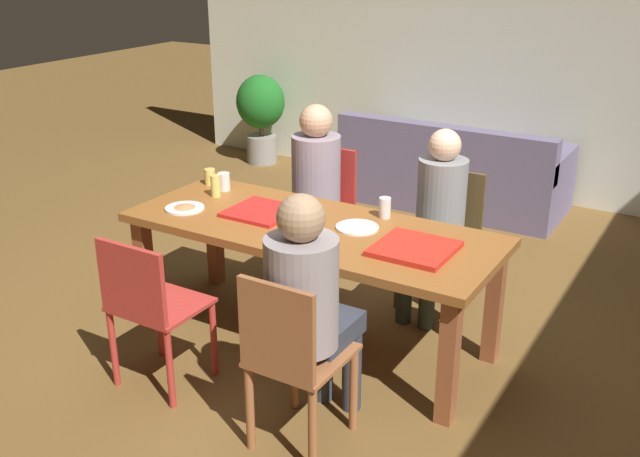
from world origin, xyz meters
TOP-DOWN VIEW (x-y plane):
  - ground_plane at (0.00, 0.00)m, footprint 20.00×20.00m
  - back_wall at (0.00, 3.32)m, footprint 6.68×0.12m
  - dining_table at (0.00, 0.00)m, footprint 2.17×0.86m
  - chair_0 at (0.46, 0.91)m, footprint 0.44×0.44m
  - person_0 at (0.46, 0.76)m, footprint 0.31×0.54m
  - chair_1 at (-0.46, 0.90)m, footprint 0.42×0.44m
  - person_1 at (-0.46, 0.76)m, footprint 0.34×0.54m
  - chair_2 at (0.46, -0.91)m, footprint 0.40×0.44m
  - person_2 at (0.46, -0.76)m, footprint 0.34×0.55m
  - chair_3 at (-0.46, -0.86)m, footprint 0.45×0.41m
  - pizza_box_0 at (-0.35, 0.01)m, footprint 0.37×0.37m
  - pizza_box_1 at (0.66, -0.04)m, footprint 0.40×0.40m
  - plate_0 at (0.25, 0.09)m, footprint 0.24×0.24m
  - plate_1 at (-0.79, -0.17)m, footprint 0.24×0.24m
  - plate_2 at (0.16, -0.22)m, footprint 0.22×0.22m
  - drinking_glass_0 at (-0.78, 0.12)m, footprint 0.06×0.06m
  - drinking_glass_1 at (-0.81, 0.24)m, footprint 0.08×0.08m
  - drinking_glass_2 at (-0.96, 0.29)m, footprint 0.07×0.07m
  - drinking_glass_3 at (0.30, 0.33)m, footprint 0.07×0.07m
  - couch at (-0.18, 2.71)m, footprint 1.95×0.86m
  - potted_plant at (-2.44, 2.94)m, footprint 0.51×0.51m

SIDE VIEW (x-z plane):
  - ground_plane at x=0.00m, z-range 0.00..0.00m
  - couch at x=-0.18m, z-range -0.12..0.68m
  - chair_0 at x=0.46m, z-range 0.04..0.91m
  - chair_1 at x=-0.46m, z-range 0.04..0.94m
  - chair_2 at x=0.46m, z-range 0.04..0.95m
  - chair_3 at x=-0.46m, z-range 0.07..0.94m
  - potted_plant at x=-2.44m, z-range 0.10..1.05m
  - dining_table at x=0.00m, z-range 0.28..1.03m
  - person_0 at x=0.46m, z-range 0.10..1.29m
  - person_1 at x=-0.46m, z-range 0.11..1.35m
  - person_2 at x=0.46m, z-range 0.11..1.36m
  - plate_0 at x=0.25m, z-range 0.75..0.76m
  - plate_2 at x=0.16m, z-range 0.74..0.77m
  - plate_1 at x=-0.79m, z-range 0.74..0.77m
  - pizza_box_0 at x=-0.35m, z-range 0.75..0.77m
  - pizza_box_1 at x=0.66m, z-range 0.75..0.78m
  - drinking_glass_2 at x=-0.96m, z-range 0.75..0.85m
  - drinking_glass_1 at x=-0.81m, z-range 0.75..0.86m
  - drinking_glass_3 at x=0.30m, z-range 0.75..0.87m
  - drinking_glass_0 at x=-0.78m, z-range 0.75..0.89m
  - back_wall at x=0.00m, z-range 0.00..2.89m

